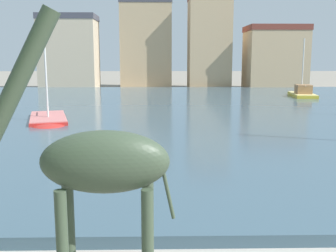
{
  "coord_description": "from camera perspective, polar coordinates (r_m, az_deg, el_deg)",
  "views": [
    {
      "loc": [
        -1.3,
        0.39,
        4.24
      ],
      "look_at": [
        -1.05,
        12.53,
        2.2
      ],
      "focal_mm": 42.38,
      "sensor_mm": 36.0,
      "label": 1
    }
  ],
  "objects": [
    {
      "name": "harbor_water",
      "position": [
        32.39,
        1.12,
        2.38
      ],
      "size": [
        82.56,
        47.95,
        0.42
      ],
      "primitive_type": "cube",
      "color": "#3D5666",
      "rests_on": "ground"
    },
    {
      "name": "giraffe_statue",
      "position": [
        5.87,
        -10.56,
        -6.04
      ],
      "size": [
        3.01,
        0.73,
        5.24
      ],
      "color": "#3D4C38",
      "rests_on": "ground"
    },
    {
      "name": "sailboat_red",
      "position": [
        26.01,
        -16.83,
        0.56
      ],
      "size": [
        3.72,
        6.58,
        7.53
      ],
      "color": "red",
      "rests_on": "ground"
    },
    {
      "name": "sailboat_yellow",
      "position": [
        44.23,
        18.64,
        4.25
      ],
      "size": [
        2.79,
        6.29,
        6.41
      ],
      "color": "gold",
      "rests_on": "ground"
    },
    {
      "name": "townhouse_narrow_midrow",
      "position": [
        59.97,
        -14.01,
        10.26
      ],
      "size": [
        8.11,
        5.68,
        10.57
      ],
      "color": "#C6B293",
      "rests_on": "ground"
    },
    {
      "name": "townhouse_tall_gabled",
      "position": [
        61.98,
        -3.15,
        11.73
      ],
      "size": [
        7.82,
        5.26,
        13.25
      ],
      "color": "tan",
      "rests_on": "ground"
    },
    {
      "name": "townhouse_wide_warehouse",
      "position": [
        60.56,
        5.91,
        11.96
      ],
      "size": [
        6.17,
        6.12,
        13.69
      ],
      "color": "tan",
      "rests_on": "ground"
    },
    {
      "name": "townhouse_end_terrace",
      "position": [
        60.48,
        15.11,
        9.49
      ],
      "size": [
        8.44,
        6.46,
        9.06
      ],
      "color": "tan",
      "rests_on": "ground"
    }
  ]
}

